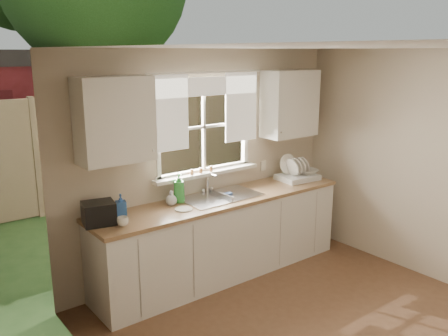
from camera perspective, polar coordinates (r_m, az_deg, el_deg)
room_walls at (r=3.93m, az=15.55°, el=-4.93°), size 3.62×4.02×2.50m
ceiling at (r=3.77m, az=16.01°, el=13.82°), size 3.60×4.00×0.02m
window at (r=5.31m, az=-2.32°, el=3.19°), size 1.38×0.16×1.06m
curtains at (r=5.21m, az=-2.04°, el=7.95°), size 1.50×0.03×0.81m
base_cabinets at (r=5.36m, az=-0.20°, el=-8.42°), size 3.00×0.62×0.87m
countertop at (r=5.21m, az=-0.20°, el=-3.79°), size 3.04×0.65×0.04m
upper_cabinet_left at (r=4.53m, az=-13.02°, el=5.66°), size 0.70×0.33×0.80m
upper_cabinet_right at (r=5.87m, az=7.93°, el=7.68°), size 0.70×0.33×0.80m
wall_outlet at (r=5.93m, az=4.75°, el=0.27°), size 0.08×0.01×0.12m
sill_jars at (r=5.28m, az=-2.73°, el=-0.29°), size 0.30×0.04×0.06m
backyard at (r=11.31m, az=-20.06°, el=18.11°), size 20.00×10.00×6.13m
sink at (r=5.25m, az=-0.41°, el=-4.24°), size 0.88×0.52×0.40m
dish_rack at (r=5.97m, az=8.78°, el=-0.76°), size 0.51×0.40×0.31m
bowl at (r=6.03m, az=10.02°, el=-0.42°), size 0.29×0.29×0.06m
soap_bottle_a at (r=5.02m, az=-5.43°, el=-2.38°), size 0.14×0.14×0.32m
soap_bottle_b at (r=4.72m, az=-12.30°, el=-4.37°), size 0.12×0.13×0.22m
soap_bottle_c at (r=4.96m, az=-6.37°, el=-3.62°), size 0.15×0.15×0.15m
saucer at (r=4.83m, az=-4.88°, el=-4.96°), size 0.18×0.18×0.01m
cup at (r=4.47m, az=-12.08°, el=-6.31°), size 0.14×0.14×0.08m
black_appliance at (r=4.55m, az=-14.84°, el=-5.27°), size 0.33×0.30×0.21m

